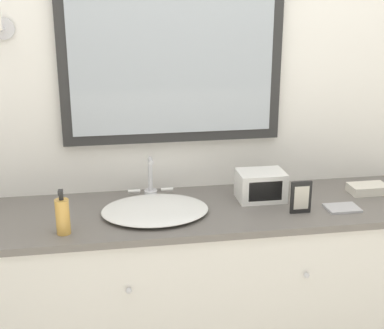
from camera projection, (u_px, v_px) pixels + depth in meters
The scene contains 8 objects.
wall_back at pixel (196, 101), 2.46m from camera, with size 8.00×0.18×2.55m.
vanity_counter at pixel (207, 295), 2.44m from camera, with size 2.07×0.55×0.87m.
sink_basin at pixel (155, 209), 2.25m from camera, with size 0.45×0.41×0.19m.
soap_bottle at pixel (63, 216), 2.04m from camera, with size 0.05×0.06×0.18m.
appliance_box at pixel (261, 186), 2.38m from camera, with size 0.21×0.15×0.13m.
picture_frame at pixel (301, 197), 2.23m from camera, with size 0.09×0.01×0.14m.
hand_towel_near_sink at pixel (368, 189), 2.47m from camera, with size 0.17×0.10×0.04m.
metal_tray at pixel (342, 208), 2.29m from camera, with size 0.14×0.11×0.01m.
Camera 1 is at (-0.42, -1.80, 1.76)m, focal length 50.00 mm.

